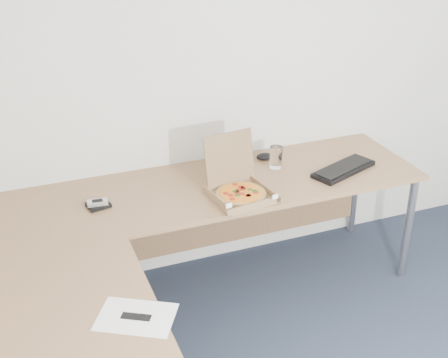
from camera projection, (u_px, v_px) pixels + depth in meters
name	position (u px, v px, depth m)	size (l,w,h in m)	color
desk	(176.00, 239.00, 2.97)	(2.50, 2.20, 0.73)	#976D48
pizza_box	(240.00, 190.00, 3.29)	(0.30, 0.35, 0.31)	#927049
drinking_glass	(276.00, 157.00, 3.61)	(0.08, 0.08, 0.13)	white
keyboard	(343.00, 169.00, 3.58)	(0.43, 0.15, 0.03)	black
mouse	(265.00, 156.00, 3.73)	(0.11, 0.07, 0.04)	black
wallet	(98.00, 205.00, 3.20)	(0.11, 0.10, 0.02)	black
phone	(98.00, 202.00, 3.19)	(0.11, 0.06, 0.02)	#B2B5BA
paper_sheet	(136.00, 317.00, 2.40)	(0.30, 0.21, 0.00)	white
dome_speaker	(246.00, 152.00, 3.75)	(0.08, 0.08, 0.07)	black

